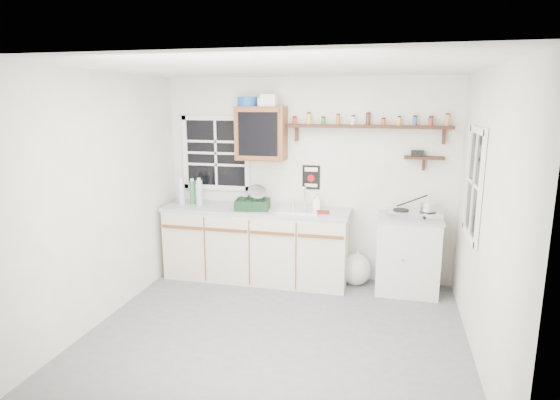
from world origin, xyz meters
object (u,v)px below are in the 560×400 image
Objects in this scene: main_cabinet at (256,243)px; hotplate at (414,214)px; upper_cabinet at (261,133)px; dish_rack at (254,201)px; right_cabinet at (408,254)px; spice_shelf at (368,126)px.

main_cabinet is 3.73× the size of hotplate.
dish_rack is at bearing -100.31° from upper_cabinet.
right_cabinet is at bearing 0.79° from main_cabinet.
right_cabinet is (1.83, 0.03, -0.01)m from main_cabinet.
upper_cabinet is 1.28m from spice_shelf.
main_cabinet reaches higher than right_cabinet.
upper_cabinet is (-1.80, 0.12, 1.37)m from right_cabinet.
upper_cabinet is 1.48× the size of dish_rack.
spice_shelf is at bearing 160.25° from right_cabinet.
spice_shelf is (1.28, 0.07, 0.10)m from upper_cabinet.
hotplate is (1.88, 0.01, 0.49)m from main_cabinet.
dish_rack is (-1.84, -0.10, 0.56)m from right_cabinet.
main_cabinet is 1.94m from hotplate.
spice_shelf is at bearing 9.22° from main_cabinet.
upper_cabinet reaches higher than main_cabinet.
upper_cabinet is at bearing 176.24° from right_cabinet.
upper_cabinet reaches higher than dish_rack.
main_cabinet is at bearing -170.78° from spice_shelf.
main_cabinet is 1.37m from upper_cabinet.
main_cabinet is at bearing 174.38° from hotplate.
dish_rack is at bearing -167.62° from spice_shelf.
dish_rack is (-0.00, -0.08, 0.56)m from main_cabinet.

